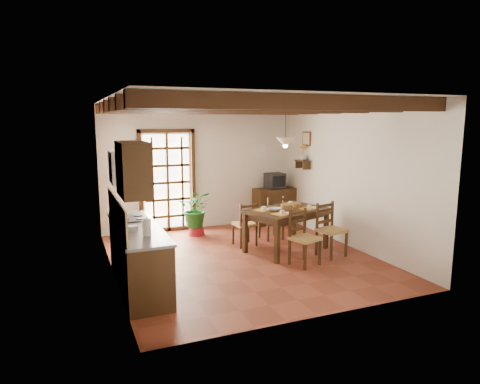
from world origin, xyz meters
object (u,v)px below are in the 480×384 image
sideboard (274,206)px  potted_plant (196,209)px  pendant_lamp (285,141)px  chair_far_right (271,225)px  crt_tv (275,180)px  chair_far_left (245,232)px  dining_table (287,214)px  kitchen_counter (138,256)px  chair_near_right (331,240)px  chair_near_left (304,248)px

sideboard → potted_plant: potted_plant is taller
sideboard → pendant_lamp: (-0.80, -1.99, 1.65)m
chair_far_right → crt_tv: bearing=-125.6°
chair_far_left → crt_tv: bearing=-138.7°
dining_table → sideboard: sideboard is taller
kitchen_counter → dining_table: size_ratio=1.31×
kitchen_counter → chair_far_left: (2.30, 1.34, -0.20)m
sideboard → potted_plant: (-2.07, -0.36, 0.15)m
chair_far_left → sideboard: (1.40, 1.48, 0.15)m
chair_near_right → potted_plant: potted_plant is taller
dining_table → sideboard: bearing=50.2°
dining_table → chair_near_right: bearing=-63.8°
sideboard → potted_plant: size_ratio=0.48×
chair_near_right → sideboard: size_ratio=0.98×
kitchen_counter → sideboard: kitchen_counter is taller
chair_near_right → potted_plant: 3.00m
potted_plant → pendant_lamp: bearing=-52.1°
chair_far_left → pendant_lamp: pendant_lamp is taller
chair_near_right → crt_tv: crt_tv is taller
crt_tv → potted_plant: (-2.07, -0.35, -0.47)m
chair_near_right → potted_plant: bearing=116.4°
kitchen_counter → crt_tv: kitchen_counter is taller
sideboard → potted_plant: bearing=-174.0°
chair_near_right → crt_tv: 2.79m
chair_far_right → potted_plant: size_ratio=0.45×
kitchen_counter → crt_tv: size_ratio=5.10×
chair_near_left → crt_tv: (0.91, 2.92, 0.74)m
potted_plant → pendant_lamp: 2.56m
chair_near_left → chair_far_left: size_ratio=1.08×
chair_far_right → potted_plant: 1.66m
dining_table → chair_far_left: bearing=116.2°
chair_near_right → chair_far_right: 1.52m
sideboard → chair_far_left: bearing=-137.1°
dining_table → chair_near_right: 0.94m
chair_near_left → sideboard: size_ratio=0.95×
crt_tv → sideboard: bearing=85.0°
chair_near_left → chair_far_left: 1.52m
kitchen_counter → potted_plant: potted_plant is taller
chair_near_left → crt_tv: crt_tv is taller
chair_far_right → crt_tv: size_ratio=2.10×
kitchen_counter → pendant_lamp: pendant_lamp is taller
potted_plant → pendant_lamp: pendant_lamp is taller
chair_far_right → potted_plant: (-1.38, 0.89, 0.28)m
dining_table → chair_far_left: chair_far_left is taller
chair_far_left → chair_far_right: 0.74m
chair_far_right → kitchen_counter: bearing=21.5°
kitchen_counter → chair_far_right: size_ratio=2.43×
kitchen_counter → chair_near_left: 2.80m
chair_near_left → sideboard: 3.07m
chair_far_right → pendant_lamp: pendant_lamp is taller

